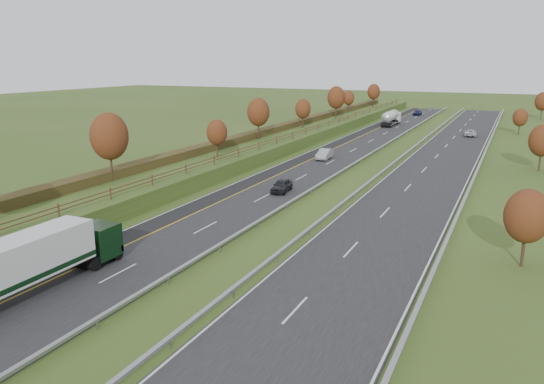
{
  "coord_description": "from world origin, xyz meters",
  "views": [
    {
      "loc": [
        26.68,
        -17.06,
        15.18
      ],
      "look_at": [
        4.77,
        30.14,
        2.2
      ],
      "focal_mm": 35.0,
      "sensor_mm": 36.0,
      "label": 1
    }
  ],
  "objects_px": {
    "car_dark_near": "(282,186)",
    "car_oncoming": "(470,133)",
    "car_small_far": "(418,113)",
    "box_lorry": "(20,265)",
    "road_tanker": "(391,118)",
    "car_silver_mid": "(325,154)"
  },
  "relations": [
    {
      "from": "car_silver_mid",
      "to": "car_oncoming",
      "type": "bearing_deg",
      "value": 60.64
    },
    {
      "from": "car_dark_near",
      "to": "car_small_far",
      "type": "xyz_separation_m",
      "value": [
        -1.5,
        98.28,
        -0.03
      ]
    },
    {
      "from": "car_small_far",
      "to": "car_oncoming",
      "type": "relative_size",
      "value": 0.99
    },
    {
      "from": "road_tanker",
      "to": "car_oncoming",
      "type": "xyz_separation_m",
      "value": [
        18.91,
        -11.98,
        -1.13
      ]
    },
    {
      "from": "road_tanker",
      "to": "car_dark_near",
      "type": "distance_m",
      "value": 71.41
    },
    {
      "from": "box_lorry",
      "to": "road_tanker",
      "type": "relative_size",
      "value": 1.45
    },
    {
      "from": "car_dark_near",
      "to": "car_oncoming",
      "type": "distance_m",
      "value": 61.46
    },
    {
      "from": "car_dark_near",
      "to": "car_small_far",
      "type": "height_order",
      "value": "car_dark_near"
    },
    {
      "from": "car_dark_near",
      "to": "car_small_far",
      "type": "distance_m",
      "value": 98.29
    },
    {
      "from": "car_silver_mid",
      "to": "car_small_far",
      "type": "height_order",
      "value": "car_silver_mid"
    },
    {
      "from": "road_tanker",
      "to": "car_silver_mid",
      "type": "xyz_separation_m",
      "value": [
        0.49,
        -49.02,
        -1.02
      ]
    },
    {
      "from": "road_tanker",
      "to": "car_small_far",
      "type": "relative_size",
      "value": 2.27
    },
    {
      "from": "car_silver_mid",
      "to": "car_small_far",
      "type": "relative_size",
      "value": 0.99
    },
    {
      "from": "road_tanker",
      "to": "car_oncoming",
      "type": "distance_m",
      "value": 22.41
    },
    {
      "from": "box_lorry",
      "to": "car_silver_mid",
      "type": "bearing_deg",
      "value": 88.82
    },
    {
      "from": "box_lorry",
      "to": "road_tanker",
      "type": "distance_m",
      "value": 104.86
    },
    {
      "from": "car_dark_near",
      "to": "car_small_far",
      "type": "bearing_deg",
      "value": 84.38
    },
    {
      "from": "car_dark_near",
      "to": "car_oncoming",
      "type": "bearing_deg",
      "value": 68.49
    },
    {
      "from": "box_lorry",
      "to": "road_tanker",
      "type": "bearing_deg",
      "value": 89.64
    },
    {
      "from": "road_tanker",
      "to": "car_oncoming",
      "type": "bearing_deg",
      "value": -32.35
    },
    {
      "from": "car_small_far",
      "to": "car_oncoming",
      "type": "bearing_deg",
      "value": -66.58
    },
    {
      "from": "car_dark_near",
      "to": "car_silver_mid",
      "type": "relative_size",
      "value": 0.9
    }
  ]
}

